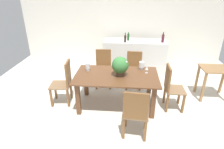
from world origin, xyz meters
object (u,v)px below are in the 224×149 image
at_px(chair_far_left, 103,66).
at_px(crystal_vase_left, 88,66).
at_px(wine_glass, 147,69).
at_px(side_table, 215,75).
at_px(kitchen_counter, 134,56).
at_px(chair_far_right, 134,68).
at_px(wine_bottle_amber, 128,37).
at_px(chair_near_right, 136,112).
at_px(chair_foot_end, 171,86).
at_px(dining_table, 116,81).
at_px(crystal_vase_center_near, 142,65).
at_px(chair_head_end, 64,81).
at_px(wine_bottle_tall, 125,39).
at_px(flower_centerpiece, 120,66).
at_px(wine_bottle_clear, 163,38).

bearing_deg(chair_far_left, crystal_vase_left, -111.69).
bearing_deg(wine_glass, side_table, 12.73).
distance_m(chair_far_left, kitchen_counter, 1.27).
relative_size(chair_far_right, kitchen_counter, 0.50).
height_order(chair_far_right, wine_bottle_amber, wine_bottle_amber).
distance_m(chair_near_right, crystal_vase_left, 1.58).
bearing_deg(chair_foot_end, kitchen_counter, 20.24).
xyz_separation_m(chair_near_right, side_table, (1.87, 1.51, 0.04)).
bearing_deg(chair_near_right, chair_far_left, -62.48).
bearing_deg(wine_bottle_amber, chair_near_right, -86.84).
distance_m(dining_table, crystal_vase_center_near, 0.69).
distance_m(chair_head_end, wine_glass, 1.81).
height_order(chair_far_left, chair_head_end, chair_head_end).
height_order(chair_far_right, wine_bottle_tall, wine_bottle_tall).
height_order(crystal_vase_left, crystal_vase_center_near, crystal_vase_left).
bearing_deg(crystal_vase_center_near, wine_bottle_amber, 101.10).
bearing_deg(chair_far_left, side_table, -14.15).
relative_size(chair_foot_end, flower_centerpiece, 2.41).
bearing_deg(chair_near_right, chair_foot_end, -122.82).
bearing_deg(chair_far_left, flower_centerpiece, -68.79).
distance_m(crystal_vase_center_near, wine_bottle_clear, 1.64).
relative_size(chair_foot_end, wine_bottle_amber, 3.99).
height_order(crystal_vase_center_near, wine_bottle_amber, wine_bottle_amber).
distance_m(flower_centerpiece, kitchen_counter, 2.04).
bearing_deg(kitchen_counter, chair_head_end, -129.09).
distance_m(dining_table, side_table, 2.32).
bearing_deg(chair_near_right, wine_glass, -96.99).
bearing_deg(chair_far_right, dining_table, -110.25).
bearing_deg(dining_table, wine_bottle_amber, 83.48).
xyz_separation_m(crystal_vase_left, wine_bottle_tall, (0.78, 1.57, 0.23)).
distance_m(chair_head_end, crystal_vase_center_near, 1.75).
bearing_deg(chair_head_end, chair_far_left, 137.55).
bearing_deg(chair_far_left, wine_bottle_tall, 50.61).
bearing_deg(wine_bottle_amber, wine_bottle_tall, -113.26).
height_order(dining_table, wine_bottle_clear, wine_bottle_clear).
bearing_deg(chair_far_right, side_table, -11.01).
xyz_separation_m(flower_centerpiece, crystal_vase_left, (-0.72, 0.19, -0.12)).
xyz_separation_m(chair_near_right, wine_bottle_clear, (0.82, 2.80, 0.56)).
bearing_deg(wine_bottle_clear, chair_near_right, -106.31).
distance_m(crystal_vase_left, wine_bottle_clear, 2.49).
distance_m(dining_table, kitchen_counter, 1.99).
height_order(chair_head_end, crystal_vase_center_near, chair_head_end).
height_order(chair_near_right, wine_bottle_tall, wine_bottle_tall).
relative_size(chair_head_end, wine_bottle_amber, 4.09).
height_order(chair_far_right, flower_centerpiece, flower_centerpiece).
bearing_deg(chair_near_right, wine_bottle_tall, -79.26).
xyz_separation_m(dining_table, chair_foot_end, (1.15, -0.00, -0.07)).
height_order(chair_head_end, wine_bottle_amber, wine_bottle_amber).
height_order(crystal_vase_left, wine_bottle_amber, wine_bottle_amber).
bearing_deg(wine_bottle_clear, chair_head_end, -142.21).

